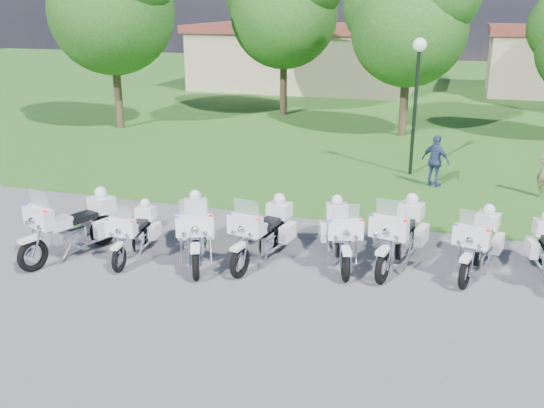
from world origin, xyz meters
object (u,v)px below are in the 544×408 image
(motorcycle_5, at_px, (400,234))
(lamp_post, at_px, (417,74))
(motorcycle_4, at_px, (340,233))
(motorcycle_6, at_px, (479,242))
(motorcycle_2, at_px, (196,230))
(motorcycle_1, at_px, (135,232))
(motorcycle_3, at_px, (263,231))
(bystander_c, at_px, (436,161))
(motorcycle_0, at_px, (74,225))

(motorcycle_5, bearing_deg, lamp_post, -75.71)
(motorcycle_4, bearing_deg, motorcycle_6, 169.51)
(motorcycle_2, height_order, motorcycle_4, motorcycle_2)
(motorcycle_1, xyz_separation_m, motorcycle_3, (2.85, 0.66, 0.10))
(motorcycle_6, xyz_separation_m, lamp_post, (-2.09, 7.39, 2.67))
(motorcycle_2, bearing_deg, lamp_post, -138.16)
(motorcycle_1, bearing_deg, lamp_post, -127.08)
(motorcycle_2, bearing_deg, motorcycle_4, 171.84)
(motorcycle_4, height_order, lamp_post, lamp_post)
(motorcycle_2, distance_m, motorcycle_4, 3.21)
(motorcycle_4, height_order, bystander_c, bystander_c)
(motorcycle_6, distance_m, bystander_c, 6.32)
(motorcycle_3, bearing_deg, motorcycle_2, 26.96)
(motorcycle_6, bearing_deg, motorcycle_1, 25.01)
(motorcycle_3, height_order, motorcycle_4, motorcycle_3)
(motorcycle_0, height_order, motorcycle_3, motorcycle_0)
(motorcycle_6, height_order, bystander_c, bystander_c)
(motorcycle_0, xyz_separation_m, motorcycle_3, (4.19, 1.03, -0.04))
(motorcycle_6, relative_size, lamp_post, 0.53)
(motorcycle_1, height_order, lamp_post, lamp_post)
(motorcycle_0, distance_m, lamp_post, 11.70)
(motorcycle_2, relative_size, motorcycle_4, 1.02)
(bystander_c, bearing_deg, lamp_post, -25.53)
(motorcycle_2, relative_size, motorcycle_6, 1.01)
(motorcycle_0, distance_m, bystander_c, 11.01)
(motorcycle_3, relative_size, lamp_post, 0.55)
(motorcycle_3, bearing_deg, bystander_c, -104.80)
(motorcycle_5, bearing_deg, motorcycle_1, 23.91)
(motorcycle_0, bearing_deg, lamp_post, -107.02)
(motorcycle_3, relative_size, motorcycle_6, 1.05)
(motorcycle_4, bearing_deg, lamp_post, -114.39)
(motorcycle_3, bearing_deg, motorcycle_5, -156.58)
(motorcycle_1, relative_size, motorcycle_2, 0.89)
(motorcycle_6, bearing_deg, motorcycle_3, 24.01)
(motorcycle_0, bearing_deg, motorcycle_1, -145.70)
(motorcycle_4, distance_m, motorcycle_6, 2.95)
(motorcycle_1, distance_m, bystander_c, 9.86)
(motorcycle_3, height_order, motorcycle_5, motorcycle_5)
(motorcycle_1, distance_m, motorcycle_5, 5.92)
(motorcycle_0, bearing_deg, motorcycle_2, -148.90)
(lamp_post, bearing_deg, motorcycle_5, -86.68)
(lamp_post, bearing_deg, motorcycle_1, -120.98)
(motorcycle_3, distance_m, bystander_c, 7.77)
(motorcycle_4, xyz_separation_m, motorcycle_5, (1.27, 0.23, 0.05))
(motorcycle_2, height_order, motorcycle_5, motorcycle_5)
(lamp_post, bearing_deg, motorcycle_2, -114.41)
(motorcycle_6, height_order, lamp_post, lamp_post)
(motorcycle_4, xyz_separation_m, motorcycle_6, (2.92, 0.40, -0.01))
(motorcycle_1, relative_size, motorcycle_3, 0.86)
(motorcycle_0, xyz_separation_m, motorcycle_5, (7.11, 1.70, -0.01))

